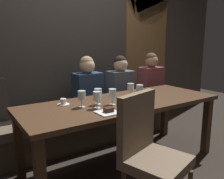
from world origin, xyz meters
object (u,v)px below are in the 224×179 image
wine_glass_near_right (112,94)px  dessert_plate (108,111)px  fork_on_table (120,110)px  banquette_bench (92,126)px  chair_near_side (148,148)px  wine_glass_center_front (140,89)px  wine_glass_end_left (98,93)px  wine_glass_near_left (97,97)px  espresso_cup (63,102)px  diner_redhead (88,86)px  dining_table (123,109)px  wine_glass_end_right (131,88)px  diner_bearded (120,82)px  wine_glass_center_back (82,96)px  diner_far_end (151,79)px

wine_glass_near_right → dessert_plate: 0.30m
fork_on_table → banquette_bench: bearing=90.9°
chair_near_side → dessert_plate: (-0.08, 0.45, 0.20)m
wine_glass_center_front → wine_glass_end_left: bearing=172.0°
wine_glass_near_left → chair_near_side: bearing=-82.3°
espresso_cup → diner_redhead: bearing=43.1°
wine_glass_center_front → wine_glass_near_right: 0.38m
chair_near_side → wine_glass_end_left: chair_near_side is taller
wine_glass_near_right → espresso_cup: size_ratio=1.37×
chair_near_side → wine_glass_near_left: chair_near_side is taller
dessert_plate → espresso_cup: bearing=114.8°
dining_table → dessert_plate: bearing=-143.3°
wine_glass_near_right → dessert_plate: bearing=-131.7°
wine_glass_end_left → espresso_cup: 0.36m
diner_redhead → wine_glass_center_front: (0.24, -0.77, 0.05)m
espresso_cup → fork_on_table: espresso_cup is taller
wine_glass_end_left → fork_on_table: size_ratio=0.96×
diner_redhead → espresso_cup: diner_redhead is taller
wine_glass_end_left → chair_near_side: bearing=-89.4°
chair_near_side → fork_on_table: 0.50m
dining_table → wine_glass_end_right: (0.16, 0.08, 0.20)m
wine_glass_near_left → espresso_cup: 0.38m
diner_bearded → wine_glass_near_right: 1.02m
wine_glass_center_front → fork_on_table: wine_glass_center_front is taller
diner_redhead → banquette_bench: bearing=-27.3°
dining_table → dessert_plate: (-0.37, -0.28, 0.10)m
chair_near_side → wine_glass_near_left: (-0.09, 0.63, 0.29)m
wine_glass_center_back → fork_on_table: bearing=-49.9°
diner_far_end → wine_glass_center_back: diner_far_end is taller
wine_glass_end_right → espresso_cup: wine_glass_end_right is taller
wine_glass_center_back → wine_glass_end_left: bearing=0.4°
dessert_plate → fork_on_table: (0.14, 0.01, -0.01)m
wine_glass_center_back → fork_on_table: (0.24, -0.29, -0.11)m
espresso_cup → dessert_plate: espresso_cup is taller
diner_redhead → wine_glass_end_left: diner_redhead is taller
chair_near_side → wine_glass_center_front: bearing=54.6°
wine_glass_center_back → fork_on_table: size_ratio=0.96×
wine_glass_end_right → dessert_plate: (-0.54, -0.36, -0.10)m
banquette_bench → chair_near_side: size_ratio=2.55×
dessert_plate → diner_far_end: bearing=34.0°
dining_table → diner_bearded: bearing=56.1°
banquette_bench → diner_redhead: (-0.05, 0.02, 0.57)m
diner_far_end → wine_glass_near_right: (-1.22, -0.74, 0.05)m
wine_glass_center_front → wine_glass_center_back: 0.68m
wine_glass_center_back → wine_glass_end_right: 0.65m
chair_near_side → wine_glass_near_right: 0.73m
espresso_cup → fork_on_table: size_ratio=0.71×
diner_far_end → wine_glass_end_right: bearing=-145.7°
wine_glass_end_left → espresso_cup: (-0.30, 0.18, -0.09)m
dining_table → wine_glass_center_back: wine_glass_center_back is taller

